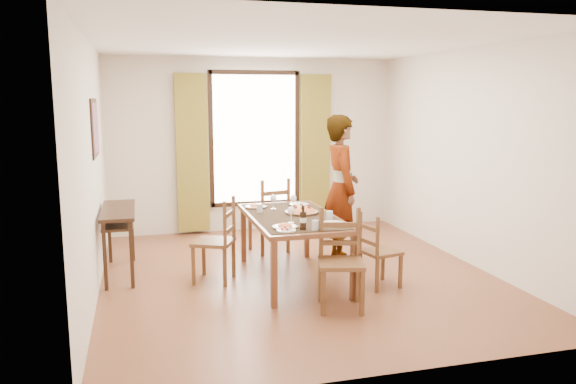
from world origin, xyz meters
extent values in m
plane|color=#5C2B1C|center=(0.00, 0.00, 0.00)|extent=(5.00, 5.00, 0.00)
cube|color=beige|center=(0.00, 2.50, 1.35)|extent=(4.50, 0.10, 2.70)
cube|color=beige|center=(0.00, -2.50, 1.35)|extent=(4.50, 0.10, 2.70)
cube|color=beige|center=(-2.25, 0.00, 1.35)|extent=(0.10, 5.00, 2.70)
cube|color=beige|center=(2.25, 0.00, 1.35)|extent=(0.10, 5.00, 2.70)
cube|color=white|center=(0.00, 0.00, 2.72)|extent=(4.50, 5.00, 0.04)
cube|color=white|center=(0.00, 2.47, 1.45)|extent=(1.30, 0.04, 2.00)
cube|color=olive|center=(-0.98, 2.41, 1.25)|extent=(0.48, 0.10, 2.40)
cube|color=olive|center=(0.98, 2.41, 1.25)|extent=(0.48, 0.10, 2.40)
cube|color=black|center=(-2.24, 0.60, 1.75)|extent=(0.02, 0.86, 0.66)
cube|color=#C05224|center=(-2.23, 0.60, 1.75)|extent=(0.01, 0.76, 0.56)
cube|color=#311D10|center=(-2.03, 0.60, 0.78)|extent=(0.38, 1.20, 0.04)
cube|color=#311D10|center=(-2.03, 0.60, 0.66)|extent=(0.34, 1.10, 0.03)
cube|color=#311D10|center=(-2.17, 0.05, 0.38)|extent=(0.04, 0.04, 0.76)
cube|color=#311D10|center=(-2.17, 1.15, 0.38)|extent=(0.04, 0.04, 0.76)
cube|color=#311D10|center=(-1.89, 0.05, 0.38)|extent=(0.04, 0.04, 0.76)
cube|color=#311D10|center=(-1.89, 1.15, 0.38)|extent=(0.04, 0.04, 0.76)
cube|color=brown|center=(-0.09, -0.10, 0.72)|extent=(0.97, 1.79, 0.05)
cube|color=black|center=(-0.09, -0.10, 0.75)|extent=(0.89, 1.64, 0.01)
cube|color=brown|center=(-0.51, -0.93, 0.35)|extent=(0.06, 0.06, 0.70)
cube|color=brown|center=(-0.51, 0.73, 0.35)|extent=(0.06, 0.06, 0.70)
cube|color=brown|center=(0.33, -0.93, 0.35)|extent=(0.06, 0.06, 0.70)
cube|color=brown|center=(0.33, 0.73, 0.35)|extent=(0.06, 0.06, 0.70)
cube|color=brown|center=(-0.98, 0.08, 0.46)|extent=(0.57, 0.57, 0.04)
cube|color=brown|center=(-1.07, 0.32, 0.23)|extent=(0.04, 0.04, 0.46)
cube|color=brown|center=(-0.74, 0.17, 0.23)|extent=(0.04, 0.04, 0.46)
cube|color=brown|center=(-1.23, -0.01, 0.23)|extent=(0.04, 0.04, 0.46)
cube|color=brown|center=(-0.89, -0.17, 0.23)|extent=(0.04, 0.04, 0.46)
cube|color=brown|center=(-0.73, 0.16, 0.71)|extent=(0.04, 0.04, 0.51)
cube|color=brown|center=(-0.88, -0.17, 0.71)|extent=(0.04, 0.04, 0.51)
cube|color=brown|center=(-0.81, 0.00, 0.61)|extent=(0.18, 0.34, 0.05)
cube|color=brown|center=(-0.81, 0.00, 0.80)|extent=(0.18, 0.34, 0.05)
cube|color=brown|center=(-0.08, 1.15, 0.49)|extent=(0.55, 0.55, 0.04)
cube|color=brown|center=(0.06, 1.38, 0.24)|extent=(0.04, 0.04, 0.49)
cube|color=brown|center=(0.15, 1.00, 0.24)|extent=(0.04, 0.04, 0.49)
cube|color=brown|center=(-0.32, 1.29, 0.24)|extent=(0.04, 0.04, 0.49)
cube|color=brown|center=(-0.23, 0.91, 0.24)|extent=(0.04, 0.04, 0.49)
cube|color=brown|center=(0.15, 0.99, 0.76)|extent=(0.04, 0.04, 0.54)
cube|color=brown|center=(-0.22, 0.90, 0.76)|extent=(0.04, 0.04, 0.54)
cube|color=brown|center=(-0.04, 0.95, 0.65)|extent=(0.38, 0.12, 0.05)
cube|color=brown|center=(-0.04, 0.95, 0.84)|extent=(0.38, 0.12, 0.05)
cube|color=brown|center=(0.12, -1.12, 0.47)|extent=(0.54, 0.54, 0.04)
cube|color=brown|center=(-0.10, -1.26, 0.23)|extent=(0.04, 0.04, 0.47)
cube|color=brown|center=(-0.01, -0.89, 0.23)|extent=(0.04, 0.04, 0.47)
cube|color=brown|center=(0.26, -1.35, 0.23)|extent=(0.04, 0.04, 0.47)
cube|color=brown|center=(0.35, -0.99, 0.23)|extent=(0.04, 0.04, 0.47)
cube|color=brown|center=(-0.01, -0.88, 0.73)|extent=(0.04, 0.04, 0.52)
cube|color=brown|center=(0.36, -0.98, 0.73)|extent=(0.04, 0.04, 0.52)
cube|color=brown|center=(0.18, -0.93, 0.63)|extent=(0.37, 0.12, 0.05)
cube|color=brown|center=(0.18, -0.93, 0.81)|extent=(0.37, 0.12, 0.05)
cube|color=brown|center=(0.78, -0.60, 0.40)|extent=(0.44, 0.44, 0.04)
cube|color=brown|center=(0.98, -0.72, 0.20)|extent=(0.04, 0.04, 0.40)
cube|color=brown|center=(0.66, -0.79, 0.20)|extent=(0.04, 0.04, 0.40)
cube|color=brown|center=(0.91, -0.41, 0.20)|extent=(0.04, 0.04, 0.40)
cube|color=brown|center=(0.59, -0.48, 0.20)|extent=(0.04, 0.04, 0.40)
cube|color=brown|center=(0.66, -0.79, 0.62)|extent=(0.03, 0.03, 0.44)
cube|color=brown|center=(0.59, -0.48, 0.62)|extent=(0.03, 0.03, 0.44)
cube|color=brown|center=(0.62, -0.64, 0.53)|extent=(0.09, 0.32, 0.04)
cube|color=brown|center=(0.62, -0.64, 0.69)|extent=(0.09, 0.32, 0.04)
imported|color=#989AA0|center=(0.71, 0.48, 0.94)|extent=(0.76, 0.56, 1.88)
cylinder|color=silver|center=(0.24, -0.43, 0.81)|extent=(0.07, 0.07, 0.10)
cylinder|color=silver|center=(-0.42, 0.18, 0.81)|extent=(0.07, 0.07, 0.10)
cylinder|color=silver|center=(-0.06, -0.85, 0.81)|extent=(0.07, 0.07, 0.10)
camera|label=1|loc=(-1.77, -6.16, 2.09)|focal=35.00mm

